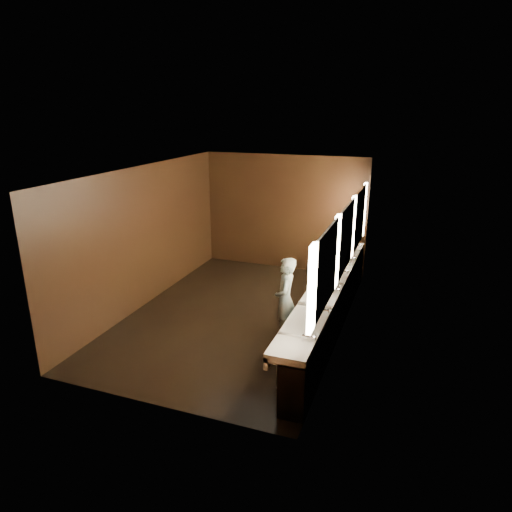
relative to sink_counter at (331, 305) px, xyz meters
The scene contains 10 objects.
floor 1.86m from the sink_counter, behind, with size 6.00×6.00×0.00m, color black.
ceiling 2.92m from the sink_counter, behind, with size 4.00×6.00×0.02m, color #2D2D2B.
wall_back 3.61m from the sink_counter, 120.87° to the left, with size 4.00×0.02×2.80m, color black.
wall_front 3.61m from the sink_counter, 120.87° to the right, with size 4.00×0.02×2.80m, color black.
wall_left 3.90m from the sink_counter, behind, with size 0.02×6.00×2.80m, color black.
wall_right 0.93m from the sink_counter, ahead, with size 0.02×6.00×2.80m, color black.
sink_counter is the anchor object (origin of this frame).
mirror_band 1.27m from the sink_counter, ahead, with size 0.06×5.03×1.15m.
person 0.94m from the sink_counter, 138.47° to the right, with size 0.54×0.36×1.49m, color #86C1C7.
trash_bin 2.02m from the sink_counter, 96.25° to the right, with size 0.32×0.32×0.50m, color black.
Camera 1 is at (3.10, -7.48, 3.88)m, focal length 32.00 mm.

